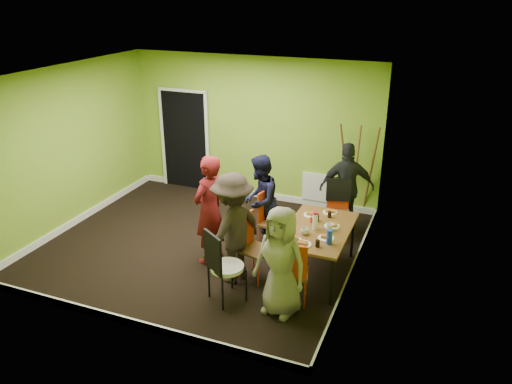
% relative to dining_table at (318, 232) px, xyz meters
% --- Properties ---
extents(ground, '(5.00, 5.00, 0.00)m').
position_rel_dining_table_xyz_m(ground, '(-1.98, 0.16, -0.70)').
color(ground, black).
rests_on(ground, ground).
extents(room_walls, '(5.04, 4.54, 2.82)m').
position_rel_dining_table_xyz_m(room_walls, '(-2.01, 0.21, 0.29)').
color(room_walls, olive).
rests_on(room_walls, ground).
extents(dining_table, '(0.90, 1.50, 0.75)m').
position_rel_dining_table_xyz_m(dining_table, '(0.00, 0.00, 0.00)').
color(dining_table, black).
rests_on(dining_table, ground).
extents(chair_left_far, '(0.47, 0.47, 0.99)m').
position_rel_dining_table_xyz_m(chair_left_far, '(-0.92, 0.50, -0.14)').
color(chair_left_far, red).
rests_on(chair_left_far, ground).
extents(chair_left_near, '(0.50, 0.49, 0.98)m').
position_rel_dining_table_xyz_m(chair_left_near, '(-0.87, -0.41, -0.14)').
color(chair_left_near, red).
rests_on(chair_left_near, ground).
extents(chair_back_end, '(0.51, 0.57, 1.00)m').
position_rel_dining_table_xyz_m(chair_back_end, '(-0.02, 1.41, 0.01)').
color(chair_back_end, red).
rests_on(chair_back_end, ground).
extents(chair_front_end, '(0.47, 0.47, 0.94)m').
position_rel_dining_table_xyz_m(chair_front_end, '(-0.09, -0.86, -0.17)').
color(chair_front_end, red).
rests_on(chair_front_end, ground).
extents(chair_bentwood, '(0.57, 0.57, 1.05)m').
position_rel_dining_table_xyz_m(chair_bentwood, '(-0.99, -1.14, -0.11)').
color(chair_bentwood, black).
rests_on(chair_bentwood, ground).
extents(easel, '(0.71, 0.67, 1.77)m').
position_rel_dining_table_xyz_m(easel, '(0.13, 2.18, 0.18)').
color(easel, brown).
rests_on(easel, ground).
extents(plate_near_left, '(0.23, 0.23, 0.01)m').
position_rel_dining_table_xyz_m(plate_near_left, '(-0.21, 0.39, 0.06)').
color(plate_near_left, white).
rests_on(plate_near_left, dining_table).
extents(plate_near_right, '(0.22, 0.22, 0.01)m').
position_rel_dining_table_xyz_m(plate_near_right, '(-0.22, -0.47, 0.06)').
color(plate_near_right, white).
rests_on(plate_near_right, dining_table).
extents(plate_far_back, '(0.22, 0.22, 0.01)m').
position_rel_dining_table_xyz_m(plate_far_back, '(0.03, 0.59, 0.06)').
color(plate_far_back, white).
rests_on(plate_far_back, dining_table).
extents(plate_far_front, '(0.25, 0.25, 0.01)m').
position_rel_dining_table_xyz_m(plate_far_front, '(-0.07, -0.55, 0.06)').
color(plate_far_front, white).
rests_on(plate_far_front, dining_table).
extents(plate_wall_back, '(0.23, 0.23, 0.01)m').
position_rel_dining_table_xyz_m(plate_wall_back, '(0.17, 0.14, 0.06)').
color(plate_wall_back, white).
rests_on(plate_wall_back, dining_table).
extents(plate_wall_front, '(0.23, 0.23, 0.01)m').
position_rel_dining_table_xyz_m(plate_wall_front, '(0.18, -0.25, 0.06)').
color(plate_wall_front, white).
rests_on(plate_wall_front, dining_table).
extents(thermos, '(0.07, 0.07, 0.24)m').
position_rel_dining_table_xyz_m(thermos, '(-0.04, -0.04, 0.17)').
color(thermos, white).
rests_on(thermos, dining_table).
extents(blue_bottle, '(0.08, 0.08, 0.21)m').
position_rel_dining_table_xyz_m(blue_bottle, '(0.26, -0.39, 0.16)').
color(blue_bottle, '#183CBB').
rests_on(blue_bottle, dining_table).
extents(orange_bottle, '(0.04, 0.04, 0.09)m').
position_rel_dining_table_xyz_m(orange_bottle, '(-0.15, 0.16, 0.10)').
color(orange_bottle, red).
rests_on(orange_bottle, dining_table).
extents(glass_mid, '(0.07, 0.07, 0.11)m').
position_rel_dining_table_xyz_m(glass_mid, '(-0.08, 0.23, 0.11)').
color(glass_mid, black).
rests_on(glass_mid, dining_table).
extents(glass_back, '(0.06, 0.06, 0.10)m').
position_rel_dining_table_xyz_m(glass_back, '(0.06, 0.42, 0.11)').
color(glass_back, black).
rests_on(glass_back, dining_table).
extents(glass_front, '(0.06, 0.06, 0.10)m').
position_rel_dining_table_xyz_m(glass_front, '(0.13, -0.53, 0.10)').
color(glass_front, black).
rests_on(glass_front, dining_table).
extents(cup_a, '(0.12, 0.12, 0.09)m').
position_rel_dining_table_xyz_m(cup_a, '(-0.13, -0.24, 0.10)').
color(cup_a, white).
rests_on(cup_a, dining_table).
extents(cup_b, '(0.11, 0.11, 0.10)m').
position_rel_dining_table_xyz_m(cup_b, '(0.17, 0.01, 0.11)').
color(cup_b, white).
rests_on(cup_b, dining_table).
extents(person_standing, '(0.54, 0.70, 1.71)m').
position_rel_dining_table_xyz_m(person_standing, '(-1.64, -0.21, 0.16)').
color(person_standing, '#5F1013').
rests_on(person_standing, ground).
extents(person_left_far, '(0.65, 0.80, 1.52)m').
position_rel_dining_table_xyz_m(person_left_far, '(-1.13, 0.61, 0.07)').
color(person_left_far, black).
rests_on(person_left_far, ground).
extents(person_left_near, '(0.92, 1.20, 1.64)m').
position_rel_dining_table_xyz_m(person_left_near, '(-1.08, -0.58, 0.13)').
color(person_left_near, '#2C221D').
rests_on(person_left_near, ground).
extents(person_back_end, '(1.00, 0.67, 1.58)m').
position_rel_dining_table_xyz_m(person_back_end, '(0.07, 1.61, 0.10)').
color(person_back_end, black).
rests_on(person_back_end, ground).
extents(person_front_end, '(0.81, 0.61, 1.49)m').
position_rel_dining_table_xyz_m(person_front_end, '(-0.20, -1.07, 0.05)').
color(person_front_end, gray).
rests_on(person_front_end, ground).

